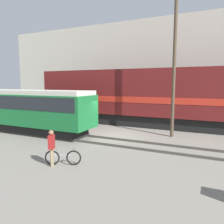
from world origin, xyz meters
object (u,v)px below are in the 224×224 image
at_px(freight_locomotive, 153,97).
at_px(bicycle, 63,158).
at_px(streetcar, 27,108).
at_px(person, 52,145).
at_px(utility_pole_center, 174,64).

relative_size(freight_locomotive, bicycle, 13.66).
distance_m(streetcar, bicycle, 8.07).
height_order(bicycle, person, person).
height_order(person, utility_pole_center, utility_pole_center).
bearing_deg(person, utility_pole_center, 63.97).
bearing_deg(bicycle, person, -139.39).
bearing_deg(person, bicycle, 40.61).
xyz_separation_m(bicycle, person, (-0.36, -0.31, 0.65)).
xyz_separation_m(streetcar, person, (6.27, -4.66, -0.84)).
bearing_deg(streetcar, freight_locomotive, 39.24).
distance_m(bicycle, utility_pole_center, 9.56).
distance_m(streetcar, person, 7.86).
height_order(freight_locomotive, bicycle, freight_locomotive).
height_order(streetcar, bicycle, streetcar).
relative_size(streetcar, utility_pole_center, 1.08).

